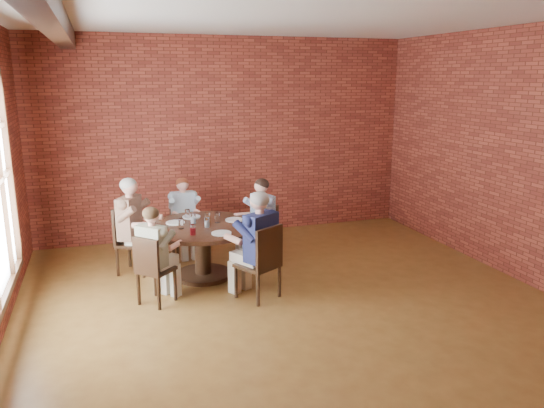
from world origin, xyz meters
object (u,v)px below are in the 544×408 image
object	(u,v)px
dining_table	(202,240)
diner_d	(155,256)
chair_c	(129,237)
chair_e	(263,260)
chair_b	(183,224)
diner_e	(257,245)
diner_b	(184,217)
diner_c	(134,226)
chair_a	(264,230)
smartphone	(236,226)
chair_d	(152,268)
diner_a	(260,222)

from	to	relation	value
dining_table	diner_d	xyz separation A→B (m)	(-0.71, -0.69, 0.08)
chair_c	chair_e	xyz separation A→B (m)	(1.52, -1.52, 0.00)
chair_b	diner_d	size ratio (longest dim) A/B	0.71
chair_e	diner_e	world-z (taller)	diner_e
diner_b	diner_e	bearing A→B (deg)	-77.51
diner_c	diner_d	world-z (taller)	diner_c
diner_b	chair_c	distance (m)	1.01
diner_d	chair_a	bearing A→B (deg)	-103.62
diner_e	smartphone	distance (m)	0.73
chair_a	chair_b	distance (m)	1.33
chair_a	diner_e	xyz separation A→B (m)	(-0.47, -1.23, 0.19)
dining_table	diner_d	world-z (taller)	diner_d
diner_b	chair_b	bearing A→B (deg)	90.00
diner_b	chair_a	bearing A→B (deg)	-37.99
dining_table	chair_d	bearing A→B (deg)	-135.86
dining_table	diner_a	bearing A→B (deg)	17.58
chair_c	diner_c	size ratio (longest dim) A/B	0.70
chair_b	chair_a	bearing A→B (deg)	-40.35
chair_b	chair_d	xyz separation A→B (m)	(-0.67, -1.83, 0.00)
chair_a	chair_e	world-z (taller)	chair_e
diner_e	smartphone	world-z (taller)	diner_e
diner_a	chair_c	size ratio (longest dim) A/B	1.34
chair_a	diner_e	bearing A→B (deg)	-38.62
chair_c	diner_e	distance (m)	2.06
chair_c	diner_e	size ratio (longest dim) A/B	0.69
chair_d	smartphone	world-z (taller)	chair_d
chair_a	chair_c	distance (m)	1.96
diner_b	chair_d	bearing A→B (deg)	-115.81
diner_a	diner_b	world-z (taller)	diner_a
diner_c	smartphone	bearing A→B (deg)	-88.71
chair_b	dining_table	bearing A→B (deg)	-90.00
chair_b	diner_d	world-z (taller)	diner_d
dining_table	chair_d	xyz separation A→B (m)	(-0.76, -0.74, -0.05)
diner_b	chair_c	size ratio (longest dim) A/B	1.28
dining_table	diner_b	bearing A→B (deg)	94.81
diner_e	smartphone	size ratio (longest dim) A/B	10.77
chair_b	smartphone	distance (m)	1.42
diner_b	chair_e	world-z (taller)	diner_b
chair_b	diner_b	bearing A→B (deg)	-90.00
diner_b	diner_d	distance (m)	1.82
diner_e	diner_b	bearing A→B (deg)	-102.11
diner_d	smartphone	bearing A→B (deg)	-110.83
chair_b	chair_c	size ratio (longest dim) A/B	0.92
diner_a	diner_c	bearing A→B (deg)	-113.44
chair_a	chair_b	bearing A→B (deg)	-143.13
dining_table	diner_b	distance (m)	1.03
chair_d	smartphone	distance (m)	1.34
chair_a	diner_e	world-z (taller)	diner_e
chair_b	smartphone	world-z (taller)	chair_b
dining_table	diner_d	distance (m)	0.99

